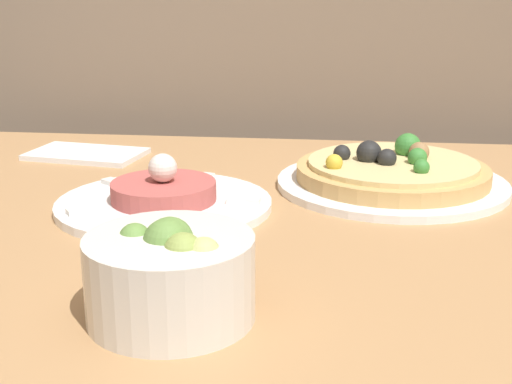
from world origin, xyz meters
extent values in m
cube|color=#AD7F51|center=(0.00, 0.44, 0.74)|extent=(1.13, 0.88, 0.03)
cylinder|color=#AD7F51|center=(-0.51, 0.82, 0.36)|extent=(0.06, 0.06, 0.72)
cylinder|color=white|center=(0.14, 0.61, 0.76)|extent=(0.30, 0.30, 0.01)
cylinder|color=tan|center=(0.14, 0.61, 0.77)|extent=(0.25, 0.25, 0.02)
cylinder|color=#E0C684|center=(0.14, 0.61, 0.79)|extent=(0.22, 0.22, 0.01)
sphere|color=black|center=(0.13, 0.59, 0.80)|extent=(0.02, 0.02, 0.02)
sphere|color=black|center=(0.11, 0.60, 0.80)|extent=(0.03, 0.03, 0.03)
sphere|color=#387F33|center=(0.16, 0.65, 0.80)|extent=(0.04, 0.04, 0.04)
sphere|color=#387F33|center=(0.17, 0.60, 0.80)|extent=(0.02, 0.02, 0.02)
sphere|color=#387F33|center=(0.17, 0.55, 0.80)|extent=(0.02, 0.02, 0.02)
sphere|color=black|center=(0.07, 0.61, 0.80)|extent=(0.02, 0.02, 0.02)
sphere|color=#997047|center=(0.18, 0.62, 0.80)|extent=(0.03, 0.03, 0.03)
sphere|color=gold|center=(0.07, 0.56, 0.80)|extent=(0.02, 0.02, 0.02)
cylinder|color=white|center=(-0.13, 0.48, 0.76)|extent=(0.26, 0.26, 0.01)
cylinder|color=#B2514C|center=(-0.13, 0.48, 0.77)|extent=(0.13, 0.13, 0.02)
sphere|color=silver|center=(-0.13, 0.48, 0.80)|extent=(0.03, 0.03, 0.03)
cube|color=white|center=(-0.04, 0.48, 0.77)|extent=(0.04, 0.02, 0.01)
cube|color=white|center=(-0.11, 0.57, 0.77)|extent=(0.03, 0.04, 0.01)
cube|color=white|center=(-0.21, 0.54, 0.77)|extent=(0.04, 0.04, 0.01)
cube|color=white|center=(-0.21, 0.43, 0.77)|extent=(0.04, 0.04, 0.01)
cube|color=white|center=(-0.11, 0.39, 0.77)|extent=(0.03, 0.04, 0.01)
cylinder|color=silver|center=(-0.06, 0.21, 0.79)|extent=(0.14, 0.14, 0.07)
sphere|color=#668E42|center=(-0.09, 0.21, 0.82)|extent=(0.03, 0.03, 0.03)
sphere|color=#8EA34C|center=(-0.05, 0.19, 0.82)|extent=(0.03, 0.03, 0.03)
sphere|color=#668E42|center=(-0.06, 0.21, 0.82)|extent=(0.04, 0.04, 0.04)
sphere|color=#668E42|center=(-0.06, 0.20, 0.82)|extent=(0.04, 0.04, 0.04)
sphere|color=#B7BC70|center=(-0.03, 0.19, 0.82)|extent=(0.03, 0.03, 0.03)
cube|color=white|center=(-0.32, 0.72, 0.76)|extent=(0.18, 0.13, 0.01)
camera|label=1|loc=(0.07, -0.31, 1.02)|focal=50.00mm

